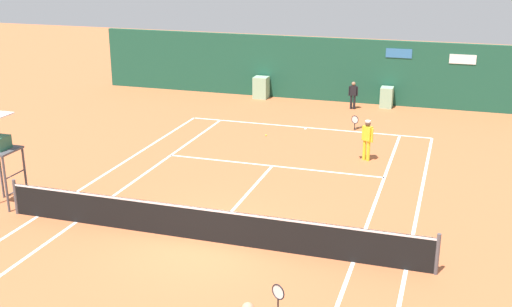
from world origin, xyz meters
TOP-DOWN VIEW (x-y plane):
  - ground_plane at (-0.00, 0.58)m, footprint 80.00×80.00m
  - tennis_net at (0.00, 0.00)m, footprint 12.10×0.10m
  - sponsor_back_wall at (-0.04, 16.97)m, footprint 25.00×1.02m
  - player_on_baseline at (3.10, 8.05)m, footprint 0.79×0.61m
  - ball_kid_centre_post at (1.36, 15.58)m, footprint 0.44×0.21m
  - tennis_ball_by_sideline at (-1.31, 9.94)m, footprint 0.07×0.07m

SIDE VIEW (x-z plane):
  - ground_plane at x=0.00m, z-range 0.00..0.01m
  - tennis_ball_by_sideline at x=-1.31m, z-range 0.00..0.07m
  - tennis_net at x=0.00m, z-range -0.02..1.05m
  - ball_kid_centre_post at x=1.36m, z-range 0.10..1.44m
  - player_on_baseline at x=3.10m, z-range 0.04..1.81m
  - sponsor_back_wall at x=-0.04m, z-range -0.05..3.13m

